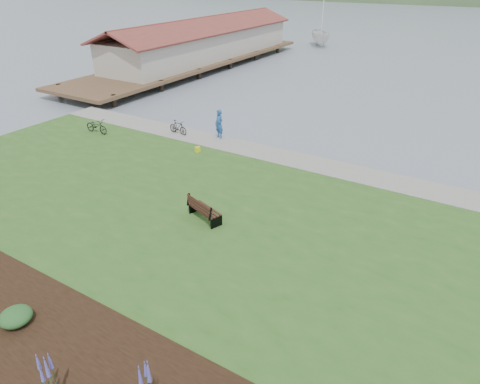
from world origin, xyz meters
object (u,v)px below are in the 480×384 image
(bicycle_a, at_px, (96,126))
(person, at_px, (219,122))
(park_bench, at_px, (203,209))
(sailboat, at_px, (320,46))

(bicycle_a, bearing_deg, person, -66.18)
(park_bench, bearing_deg, bicycle_a, 176.10)
(bicycle_a, bearing_deg, sailboat, 1.74)
(person, relative_size, sailboat, 0.08)
(person, bearing_deg, sailboat, 124.58)
(park_bench, relative_size, sailboat, 0.07)
(bicycle_a, height_order, sailboat, sailboat)
(park_bench, xyz_separation_m, sailboat, (-14.58, 49.57, -0.94))
(park_bench, bearing_deg, sailboat, 125.41)
(person, relative_size, bicycle_a, 1.22)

